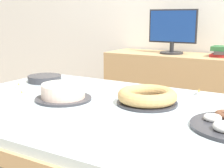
# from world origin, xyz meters

# --- Properties ---
(dining_table) EXTENTS (1.69, 1.07, 0.74)m
(dining_table) POSITION_xyz_m (0.00, 0.00, 0.66)
(dining_table) COLOR silver
(dining_table) RESTS_ON ground
(sideboard) EXTENTS (1.57, 0.44, 0.83)m
(sideboard) POSITION_xyz_m (0.00, 1.42, 0.41)
(sideboard) COLOR tan
(sideboard) RESTS_ON ground
(computer_monitor) EXTENTS (0.42, 0.20, 0.38)m
(computer_monitor) POSITION_xyz_m (-0.22, 1.42, 1.01)
(computer_monitor) COLOR #262628
(computer_monitor) RESTS_ON sideboard
(cake_chocolate_round) EXTENTS (0.28, 0.28, 0.08)m
(cake_chocolate_round) POSITION_xyz_m (-0.25, -0.02, 0.78)
(cake_chocolate_round) COLOR #333338
(cake_chocolate_round) RESTS_ON dining_table
(cake_golden_bundt) EXTENTS (0.28, 0.28, 0.07)m
(cake_golden_bundt) POSITION_xyz_m (0.14, 0.12, 0.77)
(cake_golden_bundt) COLOR #333338
(cake_golden_bundt) RESTS_ON dining_table
(plate_stack) EXTENTS (0.21, 0.21, 0.04)m
(plate_stack) POSITION_xyz_m (-0.64, 0.26, 0.76)
(plate_stack) COLOR #333338
(plate_stack) RESTS_ON dining_table
(tealight_right_edge) EXTENTS (0.04, 0.04, 0.04)m
(tealight_right_edge) POSITION_xyz_m (0.30, 0.42, 0.75)
(tealight_right_edge) COLOR silver
(tealight_right_edge) RESTS_ON dining_table
(tealight_near_cakes) EXTENTS (0.04, 0.04, 0.04)m
(tealight_near_cakes) POSITION_xyz_m (-0.36, 0.26, 0.75)
(tealight_near_cakes) COLOR silver
(tealight_near_cakes) RESTS_ON dining_table
(tealight_left_edge) EXTENTS (0.04, 0.04, 0.04)m
(tealight_left_edge) POSITION_xyz_m (-0.48, -0.07, 0.75)
(tealight_left_edge) COLOR silver
(tealight_left_edge) RESTS_ON dining_table
(tealight_centre) EXTENTS (0.04, 0.04, 0.04)m
(tealight_centre) POSITION_xyz_m (-0.64, 0.05, 0.75)
(tealight_centre) COLOR silver
(tealight_centre) RESTS_ON dining_table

